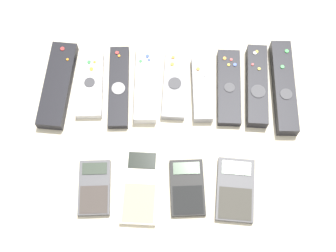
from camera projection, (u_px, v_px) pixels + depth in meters
The scene contains 14 objects.
ground_plane at pixel (168, 142), 0.98m from camera, with size 3.00×3.00×0.00m, color beige.
remote_0 at pixel (58, 85), 1.02m from camera, with size 0.07×0.20×0.03m.
remote_1 at pixel (90, 85), 1.03m from camera, with size 0.06×0.16×0.02m.
remote_2 at pixel (119, 87), 1.02m from camera, with size 0.05×0.19×0.02m.
remote_3 at pixel (146, 82), 1.02m from camera, with size 0.05×0.19×0.03m.
remote_4 at pixel (175, 84), 1.03m from camera, with size 0.05×0.17×0.02m.
remote_5 at pixel (202, 89), 1.02m from camera, with size 0.05×0.15×0.02m.
remote_6 at pixel (229, 87), 1.02m from camera, with size 0.05×0.18×0.02m.
remote_7 at pixel (257, 85), 1.02m from camera, with size 0.05×0.19×0.03m.
remote_8 at pixel (284, 87), 1.02m from camera, with size 0.05×0.22×0.03m.
calculator_0 at pixel (95, 188), 0.94m from camera, with size 0.07×0.12×0.01m.
calculator_1 at pixel (140, 186), 0.94m from camera, with size 0.07×0.16×0.01m.
calculator_2 at pixel (187, 188), 0.94m from camera, with size 0.08×0.12×0.01m.
calculator_3 at pixel (235, 190), 0.94m from camera, with size 0.08×0.13×0.01m.
Camera 1 is at (0.01, -0.34, 0.93)m, focal length 50.00 mm.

